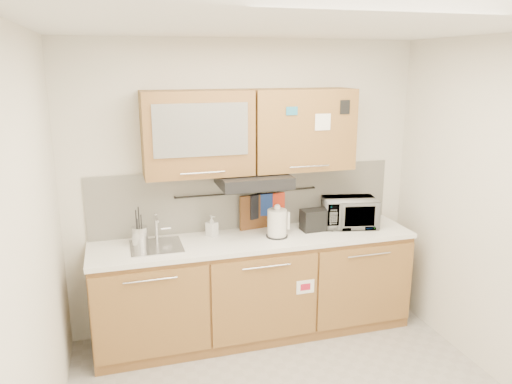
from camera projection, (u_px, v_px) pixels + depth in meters
ceiling at (314, 25)px, 2.81m from camera, size 3.20×3.20×0.00m
wall_back at (246, 187)px, 4.53m from camera, size 3.20×0.00×3.20m
wall_left at (34, 271)px, 2.70m from camera, size 0.00×3.00×3.00m
base_cabinet at (255, 292)px, 4.47m from camera, size 2.80×0.64×0.88m
countertop at (255, 240)px, 4.34m from camera, size 2.82×0.62×0.04m
backsplash at (246, 198)px, 4.54m from camera, size 2.80×0.02×0.56m
upper_cabinets at (250, 131)px, 4.23m from camera, size 1.82×0.37×0.70m
range_hood at (253, 180)px, 4.27m from camera, size 0.60×0.46×0.10m
sink at (156, 246)px, 4.12m from camera, size 0.42×0.40×0.26m
utensil_rail at (247, 193)px, 4.49m from camera, size 1.30×0.02×0.02m
utensil_crock at (140, 236)px, 4.12m from camera, size 0.15×0.15×0.33m
kettle at (277, 224)px, 4.33m from camera, size 0.21×0.19×0.30m
toaster at (315, 220)px, 4.51m from camera, size 0.26×0.16×0.19m
microwave at (350, 212)px, 4.61m from camera, size 0.53×0.41×0.27m
soap_bottle at (212, 226)px, 4.36m from camera, size 0.12×0.12×0.18m
cutting_board at (258, 218)px, 4.57m from camera, size 0.36×0.09×0.45m
oven_mitt at (267, 205)px, 4.56m from camera, size 0.12×0.03×0.20m
dark_pouch at (256, 206)px, 4.53m from camera, size 0.15×0.09×0.22m
pot_holder at (278, 201)px, 4.58m from camera, size 0.13×0.04×0.15m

